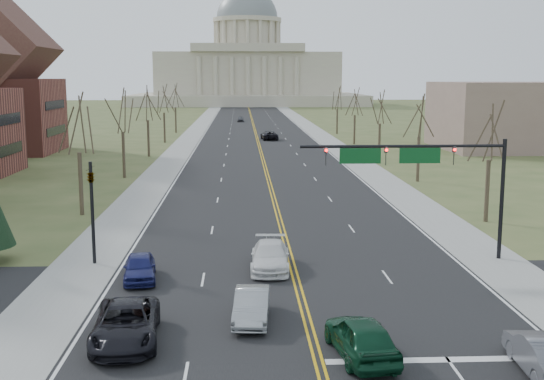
{
  "coord_description": "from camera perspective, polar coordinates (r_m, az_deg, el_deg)",
  "views": [
    {
      "loc": [
        -2.92,
        -25.45,
        10.77
      ],
      "look_at": [
        -0.76,
        21.2,
        3.0
      ],
      "focal_mm": 45.0,
      "sensor_mm": 36.0,
      "label": 1
    }
  ],
  "objects": [
    {
      "name": "sidewalk_left",
      "position": [
        136.18,
        -6.48,
        4.86
      ],
      "size": [
        4.0,
        380.0,
        0.03
      ],
      "primitive_type": "cube",
      "color": "gray",
      "rests_on": "ground"
    },
    {
      "name": "car_sb_inner_second",
      "position": [
        38.63,
        -0.16,
        -5.56
      ],
      "size": [
        2.38,
        5.32,
        1.52
      ],
      "primitive_type": "imported",
      "rotation": [
        0.0,
        0.0,
        -0.05
      ],
      "color": "white",
      "rests_on": "road"
    },
    {
      "name": "tree_l_3",
      "position": [
        114.21,
        -9.04,
        7.41
      ],
      "size": [
        3.96,
        3.96,
        9.0
      ],
      "color": "#3D3024",
      "rests_on": "ground"
    },
    {
      "name": "capitol",
      "position": [
        275.4,
        -2.07,
        10.15
      ],
      "size": [
        90.0,
        60.0,
        50.0
      ],
      "color": "#BBB69C",
      "rests_on": "ground"
    },
    {
      "name": "car_sb_inner_lead",
      "position": [
        30.74,
        -1.7,
        -9.64
      ],
      "size": [
        1.81,
        4.4,
        1.42
      ],
      "primitive_type": "imported",
      "rotation": [
        0.0,
        0.0,
        -0.07
      ],
      "color": "gray",
      "rests_on": "road"
    },
    {
      "name": "ground",
      "position": [
        27.79,
        3.69,
        -13.37
      ],
      "size": [
        600.0,
        600.0,
        0.0
      ],
      "primitive_type": "plane",
      "color": "#405028",
      "rests_on": "ground"
    },
    {
      "name": "car_sb_outer_second",
      "position": [
        37.3,
        -11.01,
        -6.37
      ],
      "size": [
        2.15,
        4.32,
        1.41
      ],
      "primitive_type": "imported",
      "rotation": [
        0.0,
        0.0,
        0.12
      ],
      "color": "navy",
      "rests_on": "road"
    },
    {
      "name": "tree_l_0",
      "position": [
        55.05,
        -15.91,
        5.1
      ],
      "size": [
        3.96,
        3.96,
        9.0
      ],
      "color": "#3D3024",
      "rests_on": "ground"
    },
    {
      "name": "bldg_right_mass",
      "position": [
        110.31,
        20.37,
        5.86
      ],
      "size": [
        25.0,
        20.0,
        10.0
      ],
      "primitive_type": "cube",
      "color": "#7D6359",
      "rests_on": "ground"
    },
    {
      "name": "signal_mast",
      "position": [
        40.62,
        12.17,
        2.15
      ],
      "size": [
        12.12,
        0.44,
        7.2
      ],
      "color": "black",
      "rests_on": "ground"
    },
    {
      "name": "car_far_nb",
      "position": [
        118.4,
        -0.23,
        4.61
      ],
      "size": [
        3.08,
        5.82,
        1.56
      ],
      "primitive_type": "imported",
      "rotation": [
        0.0,
        0.0,
        3.23
      ],
      "color": "black",
      "rests_on": "road"
    },
    {
      "name": "center_line",
      "position": [
        135.91,
        -1.41,
        4.91
      ],
      "size": [
        0.42,
        380.0,
        0.01
      ],
      "primitive_type": "cube",
      "color": "gold",
      "rests_on": "road"
    },
    {
      "name": "car_nb_outer_lead",
      "position": [
        27.5,
        21.69,
        -12.62
      ],
      "size": [
        1.83,
        4.58,
        1.48
      ],
      "primitive_type": "imported",
      "rotation": [
        0.0,
        0.0,
        3.08
      ],
      "color": "#55575E",
      "rests_on": "road"
    },
    {
      "name": "tree_l_4",
      "position": [
        134.1,
        -8.1,
        7.72
      ],
      "size": [
        3.96,
        3.96,
        9.0
      ],
      "color": "#3D3024",
      "rests_on": "ground"
    },
    {
      "name": "tree_r_3",
      "position": [
        111.07,
        6.96,
        7.2
      ],
      "size": [
        3.74,
        3.74,
        8.5
      ],
      "color": "#3D3024",
      "rests_on": "ground"
    },
    {
      "name": "sidewalk_right",
      "position": [
        136.7,
        3.64,
        4.92
      ],
      "size": [
        4.0,
        380.0,
        0.03
      ],
      "primitive_type": "cube",
      "color": "gray",
      "rests_on": "ground"
    },
    {
      "name": "edge_line_left",
      "position": [
        136.05,
        -5.56,
        4.87
      ],
      "size": [
        0.15,
        380.0,
        0.01
      ],
      "primitive_type": "cube",
      "color": "silver",
      "rests_on": "road"
    },
    {
      "name": "tree_r_4",
      "position": [
        130.83,
        5.5,
        7.56
      ],
      "size": [
        3.74,
        3.74,
        8.5
      ],
      "color": "#3D3024",
      "rests_on": "ground"
    },
    {
      "name": "signal_left",
      "position": [
        40.51,
        -14.83,
        -0.9
      ],
      "size": [
        0.32,
        0.36,
        6.0
      ],
      "color": "black",
      "rests_on": "ground"
    },
    {
      "name": "road",
      "position": [
        135.91,
        -1.41,
        4.9
      ],
      "size": [
        20.0,
        380.0,
        0.01
      ],
      "primitive_type": "cube",
      "color": "black",
      "rests_on": "ground"
    },
    {
      "name": "edge_line_right",
      "position": [
        136.47,
        2.72,
        4.92
      ],
      "size": [
        0.15,
        380.0,
        0.01
      ],
      "primitive_type": "cube",
      "color": "silver",
      "rests_on": "road"
    },
    {
      "name": "stop_bar",
      "position": [
        27.86,
        14.5,
        -13.57
      ],
      "size": [
        9.5,
        0.5,
        0.01
      ],
      "primitive_type": "cube",
      "color": "silver",
      "rests_on": "road"
    },
    {
      "name": "car_far_sb",
      "position": [
        166.34,
        -2.66,
        5.96
      ],
      "size": [
        1.62,
        3.93,
        1.33
      ],
      "primitive_type": "imported",
      "rotation": [
        0.0,
        0.0,
        0.01
      ],
      "color": "#52535A",
      "rests_on": "road"
    },
    {
      "name": "car_nb_inner_lead",
      "position": [
        27.16,
        7.48,
        -12.08
      ],
      "size": [
        2.61,
        5.1,
        1.66
      ],
      "primitive_type": "imported",
      "rotation": [
        0.0,
        0.0,
        3.28
      ],
      "color": "#0C3721",
      "rests_on": "road"
    },
    {
      "name": "tree_l_2",
      "position": [
        94.38,
        -10.38,
        6.97
      ],
      "size": [
        3.96,
        3.96,
        9.0
      ],
      "color": "#3D3024",
      "rests_on": "ground"
    },
    {
      "name": "cross_road",
      "position": [
        33.37,
        2.55,
        -9.38
      ],
      "size": [
        120.0,
        14.0,
        0.01
      ],
      "primitive_type": "cube",
      "color": "black",
      "rests_on": "ground"
    },
    {
      "name": "tree_l_1",
      "position": [
        74.62,
        -12.42,
        6.28
      ],
      "size": [
        3.96,
        3.96,
        9.0
      ],
      "color": "#3D3024",
      "rests_on": "ground"
    },
    {
      "name": "tree_r_2",
      "position": [
        91.43,
        9.04,
        6.68
      ],
      "size": [
        3.74,
        3.74,
        8.5
      ],
      "color": "#3D3024",
      "rests_on": "ground"
    },
    {
      "name": "car_sb_outer_lead",
      "position": [
        29.0,
        -12.14,
        -10.9
      ],
      "size": [
        3.03,
        5.82,
        1.56
      ],
      "primitive_type": "imported",
      "rotation": [
        0.0,
        0.0,
        0.08
      ],
      "color": "black",
      "rests_on": "road"
    },
    {
      "name": "tree_r_1",
      "position": [
        71.98,
        12.25,
        5.87
      ],
      "size": [
        3.74,
        3.74,
        8.5
      ],
      "color": "#3D3024",
      "rests_on": "ground"
    },
    {
      "name": "tree_r_0",
      "position": [
        52.94,
        17.78,
        4.42
      ],
      "size": [
        3.74,
        3.74,
        8.5
      ],
      "color": "#3D3024",
      "rests_on": "ground"
    }
  ]
}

